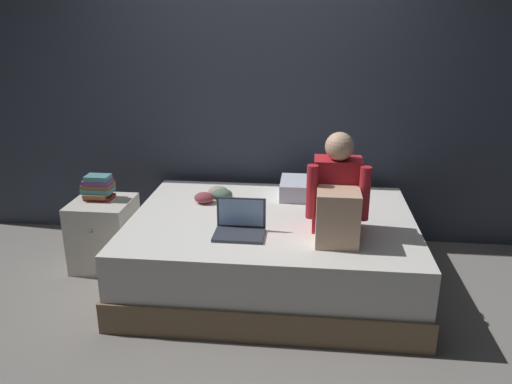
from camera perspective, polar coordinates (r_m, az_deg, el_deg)
ground_plane at (r=3.52m, az=-1.97°, el=-12.34°), size 8.00×8.00×0.00m
wall_back at (r=4.21m, az=0.16°, el=12.57°), size 5.60×0.10×2.70m
bed at (r=3.64m, az=1.80°, el=-6.63°), size 2.00×1.50×0.52m
nightstand at (r=4.05m, az=-16.74°, el=-4.51°), size 0.44×0.46×0.53m
person_sitting at (r=3.20m, az=9.16°, el=-0.64°), size 0.39×0.44×0.66m
laptop at (r=3.24m, az=-1.83°, el=-3.82°), size 0.32×0.23×0.22m
pillow at (r=3.92m, az=6.88°, el=0.36°), size 0.56×0.36×0.13m
book_stack at (r=3.98m, az=-17.40°, el=0.47°), size 0.23×0.17×0.19m
clothes_pile at (r=3.85m, az=-4.59°, el=-0.28°), size 0.28×0.26×0.09m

